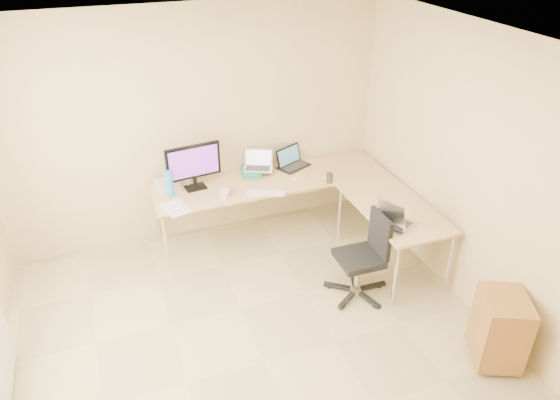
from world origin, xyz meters
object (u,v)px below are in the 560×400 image
object	(u,v)px
laptop_black	(294,158)
mug	(225,194)
cabinet	(500,328)
desk_return	(390,236)
laptop_center	(258,161)
keyboard	(266,193)
office_chair	(359,252)
water_bottle	(169,184)
desk_fan	(186,175)
desk_main	(272,207)
laptop_return	(398,213)
monitor	(194,167)

from	to	relation	value
laptop_black	mug	xyz separation A→B (m)	(-0.95, -0.44, -0.07)
laptop_black	cabinet	xyz separation A→B (m)	(0.78, -2.70, -0.49)
desk_return	laptop_center	world-z (taller)	laptop_center
keyboard	office_chair	distance (m)	1.20
keyboard	water_bottle	xyz separation A→B (m)	(-0.96, 0.31, 0.14)
laptop_center	laptop_black	world-z (taller)	laptop_center
water_bottle	desk_fan	size ratio (longest dim) A/B	1.17
water_bottle	cabinet	distance (m)	3.41
laptop_black	office_chair	size ratio (longest dim) A/B	0.41
desk_return	keyboard	distance (m)	1.39
laptop_center	office_chair	bearing A→B (deg)	-46.78
desk_return	mug	bearing A→B (deg)	154.36
laptop_center	cabinet	size ratio (longest dim) A/B	0.53
desk_main	laptop_center	xyz separation A→B (m)	(-0.09, 0.20, 0.52)
desk_fan	cabinet	xyz separation A→B (m)	(2.04, -2.70, -0.49)
laptop_return	laptop_center	bearing A→B (deg)	6.45
desk_main	cabinet	xyz separation A→B (m)	(1.13, -2.50, -0.01)
water_bottle	office_chair	world-z (taller)	water_bottle
office_chair	cabinet	xyz separation A→B (m)	(0.69, -1.19, -0.14)
monitor	mug	size ratio (longest dim) A/B	5.48
laptop_return	cabinet	world-z (taller)	laptop_return
desk_return	cabinet	bearing A→B (deg)	-84.29
laptop_black	mug	bearing A→B (deg)	179.57
desk_main	monitor	distance (m)	1.05
desk_fan	cabinet	bearing A→B (deg)	-35.64
laptop_black	desk_fan	size ratio (longest dim) A/B	1.48
laptop_center	water_bottle	distance (m)	1.05
desk_main	desk_return	size ratio (longest dim) A/B	2.04
mug	laptop_return	xyz separation A→B (m)	(1.43, -1.06, 0.07)
desk_return	office_chair	size ratio (longest dim) A/B	1.46
desk_main	laptop_black	bearing A→B (deg)	30.02
laptop_black	desk_fan	distance (m)	1.26
desk_main	laptop_return	xyz separation A→B (m)	(0.82, -1.30, 0.49)
desk_return	laptop_black	world-z (taller)	laptop_black
mug	cabinet	xyz separation A→B (m)	(1.73, -2.26, -0.42)
office_chair	keyboard	bearing A→B (deg)	122.32
laptop_black	desk_fan	world-z (taller)	desk_fan
desk_return	keyboard	size ratio (longest dim) A/B	3.19
laptop_center	water_bottle	size ratio (longest dim) A/B	1.13
desk_main	mug	world-z (taller)	mug
mug	water_bottle	xyz separation A→B (m)	(-0.52, 0.25, 0.10)
desk_main	laptop_center	world-z (taller)	laptop_center
laptop_center	keyboard	world-z (taller)	laptop_center
laptop_return	office_chair	distance (m)	0.53
laptop_center	keyboard	size ratio (longest dim) A/B	0.81
laptop_center	desk_fan	bearing A→B (deg)	-156.09
desk_return	water_bottle	bearing A→B (deg)	154.27
laptop_return	water_bottle	bearing A→B (deg)	31.04
desk_return	office_chair	distance (m)	0.64
desk_return	desk_fan	distance (m)	2.29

